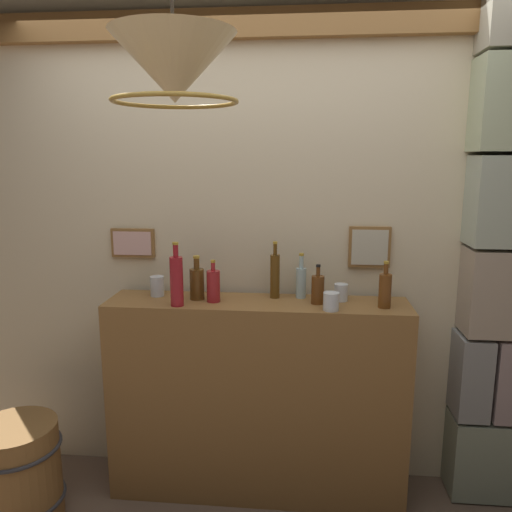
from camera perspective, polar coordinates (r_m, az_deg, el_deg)
name	(u,v)px	position (r m, az deg, el deg)	size (l,w,h in m)	color
panelled_rear_partition	(261,222)	(2.75, 0.60, 3.87)	(3.24, 0.15, 2.81)	beige
stone_pillar	(498,244)	(2.80, 25.87, 1.26)	(0.35, 0.29, 2.73)	gray
bar_shelf_unit	(257,399)	(2.79, 0.10, -15.95)	(1.56, 0.33, 1.08)	olive
liquor_bottle_port	(318,289)	(2.56, 7.05, -3.76)	(0.07, 0.07, 0.20)	#603413
liquor_bottle_amaro	(213,286)	(2.58, -4.89, -3.38)	(0.07, 0.07, 0.22)	maroon
liquor_bottle_bourbon	(385,290)	(2.55, 14.49, -3.76)	(0.06, 0.06, 0.23)	brown
liquor_bottle_rum	(197,283)	(2.63, -6.75, -3.04)	(0.08, 0.08, 0.23)	#593915
liquor_bottle_rye	(301,281)	(2.65, 5.15, -2.87)	(0.05, 0.05, 0.24)	#A7C5C8
liquor_bottle_vermouth	(275,275)	(2.63, 2.17, -2.19)	(0.05, 0.05, 0.30)	brown
liquor_bottle_sherry	(177,280)	(2.52, -9.04, -2.72)	(0.07, 0.07, 0.32)	maroon
glass_tumbler_rocks	(341,292)	(2.63, 9.65, -4.11)	(0.07, 0.07, 0.09)	silver
glass_tumbler_highball	(157,286)	(2.73, -11.20, -3.39)	(0.07, 0.07, 0.11)	silver
glass_tumbler_shot	(331,301)	(2.46, 8.55, -5.14)	(0.08, 0.08, 0.09)	silver
pendant_lamp	(174,70)	(1.85, -9.32, 20.20)	(0.45, 0.45, 0.53)	beige
wooden_barrel	(18,473)	(2.99, -25.48, -21.41)	(0.44, 0.44, 0.51)	olive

